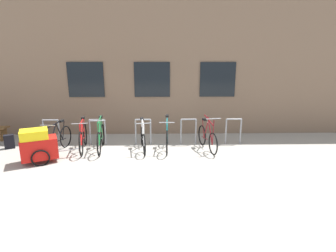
# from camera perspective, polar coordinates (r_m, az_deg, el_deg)

# --- Properties ---
(ground_plane) EXTENTS (42.00, 42.00, 0.00)m
(ground_plane) POSITION_cam_1_polar(r_m,az_deg,el_deg) (6.82, -4.29, -8.95)
(ground_plane) COLOR #9E998E
(storefront_building) EXTENTS (28.00, 7.62, 5.51)m
(storefront_building) POSITION_cam_1_polar(r_m,az_deg,el_deg) (13.27, -2.99, 14.31)
(storefront_building) COLOR #7A604C
(storefront_building) RESTS_ON ground
(bike_rack) EXTENTS (6.54, 0.05, 0.87)m
(bike_rack) POSITION_cam_1_polar(r_m,az_deg,el_deg) (8.47, -5.57, -0.72)
(bike_rack) COLOR gray
(bike_rack) RESTS_ON ground
(bicycle_green) EXTENTS (0.44, 1.78, 1.07)m
(bicycle_green) POSITION_cam_1_polar(r_m,az_deg,el_deg) (8.20, -14.74, -2.48)
(bicycle_green) COLOR black
(bicycle_green) RESTS_ON ground
(bicycle_red) EXTENTS (0.49, 1.81, 0.99)m
(bicycle_red) POSITION_cam_1_polar(r_m,az_deg,el_deg) (8.37, -18.41, -2.41)
(bicycle_red) COLOR black
(bicycle_red) RESTS_ON ground
(bicycle_teal) EXTENTS (0.44, 1.74, 1.05)m
(bicycle_teal) POSITION_cam_1_polar(r_m,az_deg,el_deg) (8.01, -0.21, -2.36)
(bicycle_teal) COLOR black
(bicycle_teal) RESTS_ON ground
(bicycle_white) EXTENTS (0.44, 1.65, 0.98)m
(bicycle_white) POSITION_cam_1_polar(r_m,az_deg,el_deg) (7.99, -5.59, -2.74)
(bicycle_white) COLOR black
(bicycle_white) RESTS_ON ground
(bicycle_maroon) EXTENTS (0.47, 1.62, 1.10)m
(bicycle_maroon) POSITION_cam_1_polar(r_m,az_deg,el_deg) (8.10, 8.75, -2.55)
(bicycle_maroon) COLOR black
(bicycle_maroon) RESTS_ON ground
(bicycle_black) EXTENTS (0.44, 1.67, 0.96)m
(bicycle_black) POSITION_cam_1_polar(r_m,az_deg,el_deg) (8.45, -23.37, -2.82)
(bicycle_black) COLOR black
(bicycle_black) RESTS_ON ground
(bike_trailer) EXTENTS (1.44, 0.93, 0.94)m
(bike_trailer) POSITION_cam_1_polar(r_m,az_deg,el_deg) (7.77, -26.92, -3.84)
(bike_trailer) COLOR red
(bike_trailer) RESTS_ON ground
(backpack) EXTENTS (0.34, 0.31, 0.44)m
(backpack) POSITION_cam_1_polar(r_m,az_deg,el_deg) (9.54, -31.87, -2.97)
(backpack) COLOR black
(backpack) RESTS_ON ground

